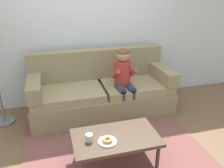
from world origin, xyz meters
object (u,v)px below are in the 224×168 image
Objects in this scene: mug at (89,138)px; donut at (107,140)px; toy_controller at (85,141)px; coffee_table at (115,139)px; couch at (101,92)px; person_child at (124,76)px.

donut is at bearing -20.21° from mug.
donut is 0.53× the size of toy_controller.
coffee_table is 10.98× the size of mug.
toy_controller is at bearing -117.95° from couch.
couch is at bearing 79.59° from donut.
toy_controller is at bearing 88.57° from mug.
coffee_table is at bearing -112.59° from person_child.
person_child is 1.34m from mug.
coffee_table is 8.24× the size of donut.
mug is at bearing -108.72° from couch.
person_child reaches higher than donut.
couch is 0.97m from toy_controller.
couch reaches higher than coffee_table.
person_child is at bearing 55.24° from mug.
mug reaches higher than coffee_table.
mug reaches higher than toy_controller.
person_child is 1.15m from toy_controller.
donut reaches higher than toy_controller.
donut is (-0.12, -0.08, 0.07)m from coffee_table.
person_child is at bearing 63.97° from donut.
donut is 0.20m from mug.
couch is 2.05× the size of person_child.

